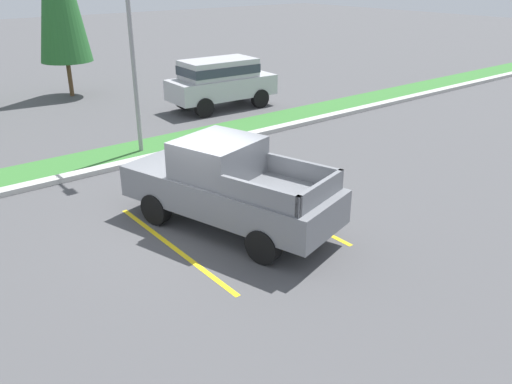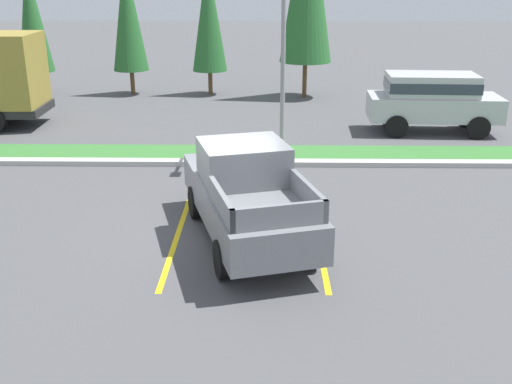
{
  "view_description": "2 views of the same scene",
  "coord_description": "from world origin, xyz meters",
  "px_view_note": "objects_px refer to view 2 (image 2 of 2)",
  "views": [
    {
      "loc": [
        -5.8,
        -9.37,
        5.63
      ],
      "look_at": [
        1.11,
        -0.69,
        0.88
      ],
      "focal_mm": 36.83,
      "sensor_mm": 36.0,
      "label": 1
    },
    {
      "loc": [
        0.98,
        -12.36,
        5.52
      ],
      "look_at": [
        0.79,
        0.16,
        0.92
      ],
      "focal_mm": 42.4,
      "sensor_mm": 36.0,
      "label": 2
    }
  ],
  "objects_px": {
    "cypress_tree_left_inner": "(128,13)",
    "cypress_tree_center": "(209,15)",
    "suv_distant": "(433,98)",
    "cypress_tree_leftmost": "(31,17)",
    "pickup_truck_main": "(246,194)",
    "street_light": "(284,30)"
  },
  "relations": [
    {
      "from": "cypress_tree_leftmost",
      "to": "cypress_tree_center",
      "type": "relative_size",
      "value": 0.98
    },
    {
      "from": "pickup_truck_main",
      "to": "cypress_tree_left_inner",
      "type": "xyz_separation_m",
      "value": [
        -5.87,
        16.35,
        2.64
      ]
    },
    {
      "from": "pickup_truck_main",
      "to": "cypress_tree_leftmost",
      "type": "xyz_separation_m",
      "value": [
        -10.22,
        16.18,
        2.5
      ]
    },
    {
      "from": "pickup_truck_main",
      "to": "cypress_tree_left_inner",
      "type": "distance_m",
      "value": 17.57
    },
    {
      "from": "pickup_truck_main",
      "to": "cypress_tree_leftmost",
      "type": "height_order",
      "value": "cypress_tree_leftmost"
    },
    {
      "from": "cypress_tree_center",
      "to": "cypress_tree_left_inner",
      "type": "bearing_deg",
      "value": -179.72
    },
    {
      "from": "street_light",
      "to": "cypress_tree_leftmost",
      "type": "height_order",
      "value": "street_light"
    },
    {
      "from": "pickup_truck_main",
      "to": "cypress_tree_left_inner",
      "type": "bearing_deg",
      "value": 109.75
    },
    {
      "from": "cypress_tree_left_inner",
      "to": "street_light",
      "type": "bearing_deg",
      "value": -56.63
    },
    {
      "from": "cypress_tree_leftmost",
      "to": "cypress_tree_center",
      "type": "xyz_separation_m",
      "value": [
        8.03,
        0.19,
        0.09
      ]
    },
    {
      "from": "pickup_truck_main",
      "to": "street_light",
      "type": "relative_size",
      "value": 0.83
    },
    {
      "from": "suv_distant",
      "to": "cypress_tree_center",
      "type": "distance_m",
      "value": 11.31
    },
    {
      "from": "cypress_tree_left_inner",
      "to": "cypress_tree_center",
      "type": "xyz_separation_m",
      "value": [
        3.68,
        0.02,
        -0.05
      ]
    },
    {
      "from": "suv_distant",
      "to": "cypress_tree_left_inner",
      "type": "xyz_separation_m",
      "value": [
        -12.23,
        6.99,
        2.44
      ]
    },
    {
      "from": "suv_distant",
      "to": "cypress_tree_leftmost",
      "type": "height_order",
      "value": "cypress_tree_leftmost"
    },
    {
      "from": "suv_distant",
      "to": "street_light",
      "type": "relative_size",
      "value": 0.7
    },
    {
      "from": "cypress_tree_leftmost",
      "to": "cypress_tree_left_inner",
      "type": "bearing_deg",
      "value": 2.28
    },
    {
      "from": "suv_distant",
      "to": "cypress_tree_leftmost",
      "type": "bearing_deg",
      "value": 157.63
    },
    {
      "from": "cypress_tree_leftmost",
      "to": "cypress_tree_left_inner",
      "type": "distance_m",
      "value": 4.36
    },
    {
      "from": "cypress_tree_leftmost",
      "to": "street_light",
      "type": "bearing_deg",
      "value": -42.29
    },
    {
      "from": "suv_distant",
      "to": "cypress_tree_left_inner",
      "type": "bearing_deg",
      "value": 150.23
    },
    {
      "from": "cypress_tree_leftmost",
      "to": "cypress_tree_center",
      "type": "height_order",
      "value": "cypress_tree_center"
    }
  ]
}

